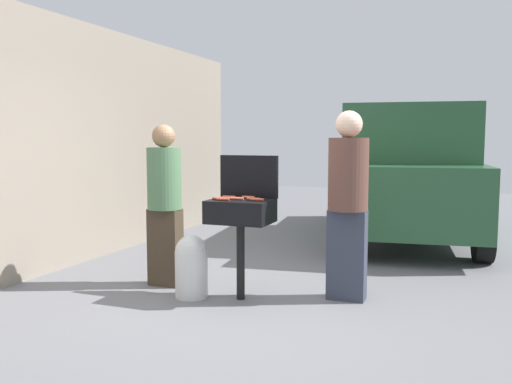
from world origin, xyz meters
The scene contains 17 objects.
ground_plane centered at (0.00, 0.00, 0.00)m, with size 24.00×24.00×0.00m, color slate.
house_wall_side centered at (-2.69, 1.00, 1.50)m, with size 0.24×8.00×2.99m, color gray.
bbq_grill centered at (-0.12, 0.10, 0.82)m, with size 0.60×0.44×0.97m.
grill_lid_open centered at (-0.12, 0.32, 1.18)m, with size 0.60×0.05×0.42m, color black.
hot_dog_0 centered at (-0.15, 0.09, 0.98)m, with size 0.03×0.03×0.13m, color #C6593D.
hot_dog_1 centered at (0.01, 0.12, 0.98)m, with size 0.03×0.03×0.13m, color #B74C33.
hot_dog_2 centered at (-0.09, 0.24, 0.98)m, with size 0.03×0.03×0.13m, color #C6593D.
hot_dog_3 centered at (-0.16, 0.12, 0.98)m, with size 0.03×0.03×0.13m, color #AD4228.
hot_dog_4 centered at (-0.28, 0.20, 0.98)m, with size 0.03×0.03×0.13m, color #B74C33.
hot_dog_5 centered at (-0.31, 0.03, 0.98)m, with size 0.03×0.03×0.13m, color #AD4228.
hot_dog_6 centered at (-0.25, -0.01, 0.98)m, with size 0.03×0.03×0.13m, color #B74C33.
hot_dog_7 centered at (-0.27, 0.08, 0.98)m, with size 0.03×0.03×0.13m, color #C6593D.
hot_dog_8 centered at (0.06, 0.08, 0.98)m, with size 0.03×0.03×0.13m, color #B74C33.
propane_tank centered at (-0.59, -0.01, 0.32)m, with size 0.32×0.32×0.62m.
person_left centered at (-1.06, 0.28, 0.92)m, with size 0.36×0.36×1.70m.
person_right centered at (0.84, 0.47, 0.99)m, with size 0.38×0.38×1.82m.
parked_minivan centered at (1.05, 3.99, 1.03)m, with size 2.47×4.60×2.02m.
Camera 1 is at (1.88, -4.66, 1.57)m, focal length 38.08 mm.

